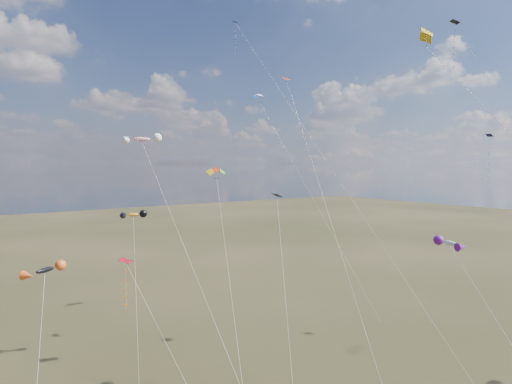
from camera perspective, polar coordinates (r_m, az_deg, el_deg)
diamond_black_high at (r=61.35m, az=24.81°, el=14.46°), size 4.62×25.06×39.15m
diamond_navy_tall at (r=66.18m, az=-0.47°, el=16.05°), size 2.59×37.93×42.50m
diamond_black_mid at (r=42.75m, az=3.20°, el=-7.21°), size 5.32×9.19×18.88m
diamond_red_low at (r=43.54m, az=-15.63°, el=-11.51°), size 4.92×7.52×13.22m
diamond_navy_right at (r=64.73m, az=27.54°, el=2.47°), size 2.82×16.39×25.54m
diamond_orange_center at (r=50.32m, az=7.11°, el=3.58°), size 8.59×24.08×32.57m
parafoil_yellow at (r=43.85m, az=20.68°, el=18.10°), size 6.44×28.83×33.82m
parafoil_blue_white at (r=71.09m, az=0.57°, el=11.85°), size 9.02×18.22×32.82m
parafoil_tricolor at (r=50.06m, az=-4.93°, el=2.60°), size 8.16×17.07×21.64m
novelty_black_orange at (r=39.44m, az=-24.88°, el=-8.91°), size 4.49×8.13×13.98m
novelty_orange_black at (r=54.50m, az=-15.08°, el=-2.83°), size 5.09×11.23×16.39m
novelty_white_purple at (r=38.65m, az=23.15°, el=-6.01°), size 1.47×12.78×16.03m
novelty_redwhite_stripe at (r=51.19m, az=-14.07°, el=6.33°), size 3.88×22.18×25.01m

